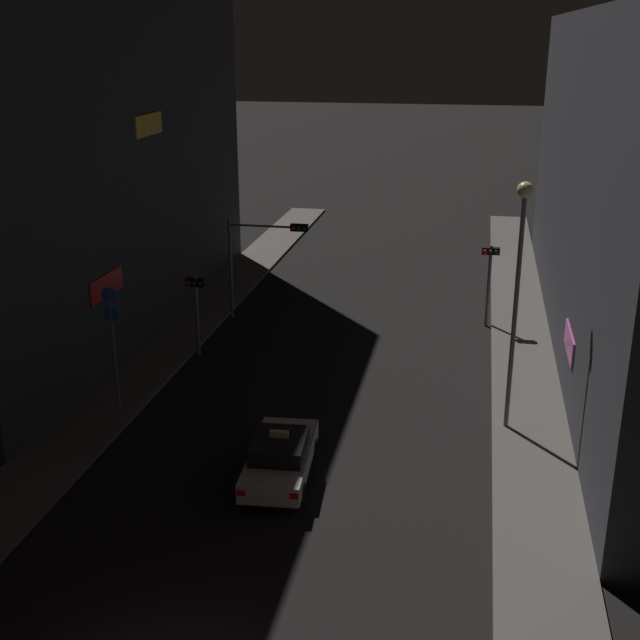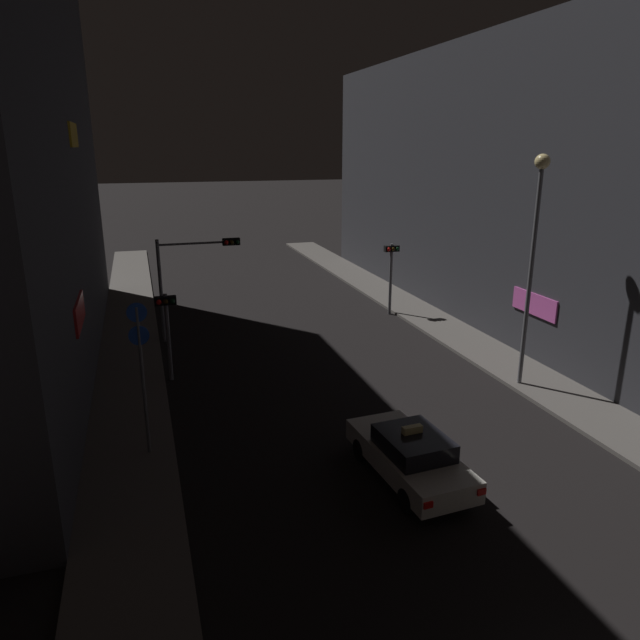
{
  "view_description": "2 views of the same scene",
  "coord_description": "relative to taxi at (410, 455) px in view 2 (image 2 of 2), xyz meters",
  "views": [
    {
      "loc": [
        5.27,
        -11.52,
        12.9
      ],
      "look_at": [
        -0.69,
        18.99,
        1.98
      ],
      "focal_mm": 46.05,
      "sensor_mm": 36.0,
      "label": 1
    },
    {
      "loc": [
        -6.7,
        -2.84,
        8.81
      ],
      "look_at": [
        -0.62,
        16.73,
        2.67
      ],
      "focal_mm": 32.79,
      "sensor_mm": 36.0,
      "label": 2
    }
  ],
  "objects": [
    {
      "name": "sidewalk_left",
      "position": [
        -7.34,
        13.7,
        -0.67
      ],
      "size": [
        2.59,
        51.31,
        0.14
      ],
      "primitive_type": "cube",
      "color": "#5B5651",
      "rests_on": "ground_plane"
    },
    {
      "name": "sidewalk_right",
      "position": [
        7.67,
        13.7,
        -0.67
      ],
      "size": [
        2.59,
        51.31,
        0.14
      ],
      "primitive_type": "cube",
      "color": "#5B5651",
      "rests_on": "ground_plane"
    },
    {
      "name": "building_facade_right",
      "position": [
        13.67,
        13.9,
        6.15
      ],
      "size": [
        9.49,
        34.83,
        13.78
      ],
      "color": "#333338",
      "rests_on": "ground_plane"
    },
    {
      "name": "taxi",
      "position": [
        0.0,
        0.0,
        0.0
      ],
      "size": [
        2.11,
        4.57,
        1.62
      ],
      "color": "silver",
      "rests_on": "ground_plane"
    },
    {
      "name": "traffic_light_overhead",
      "position": [
        -4.32,
        14.13,
        2.75
      ],
      "size": [
        3.79,
        0.42,
        4.78
      ],
      "color": "slate",
      "rests_on": "ground_plane"
    },
    {
      "name": "traffic_light_left_kerb",
      "position": [
        -5.8,
        9.2,
        1.76
      ],
      "size": [
        0.8,
        0.42,
        3.46
      ],
      "color": "slate",
      "rests_on": "ground_plane"
    },
    {
      "name": "traffic_light_right_kerb",
      "position": [
        6.12,
        15.22,
        2.01
      ],
      "size": [
        0.8,
        0.42,
        3.85
      ],
      "color": "slate",
      "rests_on": "ground_plane"
    },
    {
      "name": "sign_pole_left",
      "position": [
        -6.78,
        3.4,
        2.13
      ],
      "size": [
        0.56,
        0.1,
        4.56
      ],
      "color": "slate",
      "rests_on": "sidewalk_left"
    },
    {
      "name": "street_lamp_near_block",
      "position": [
        6.83,
        4.65,
        5.11
      ],
      "size": [
        0.53,
        0.53,
        8.41
      ],
      "color": "slate",
      "rests_on": "sidewalk_right"
    }
  ]
}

